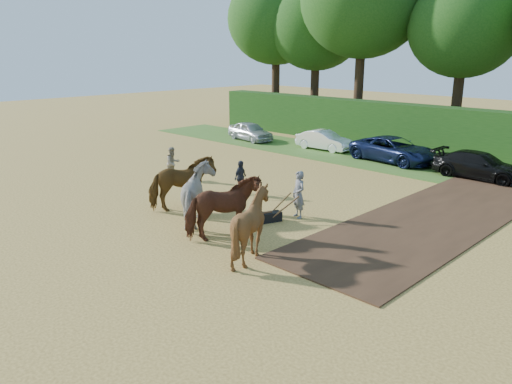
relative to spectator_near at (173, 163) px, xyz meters
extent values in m
plane|color=gold|center=(10.98, -2.84, -0.83)|extent=(120.00, 120.00, 0.00)
cube|color=#472D1C|center=(12.48, 4.16, -0.80)|extent=(4.50, 17.00, 0.05)
cube|color=#38601E|center=(10.98, 11.16, -0.81)|extent=(50.00, 5.00, 0.03)
cube|color=#14380F|center=(10.98, 15.66, 0.67)|extent=(46.00, 1.60, 3.00)
imported|color=#BBB293|center=(0.00, 0.00, 0.00)|extent=(0.63, 0.81, 1.65)
imported|color=#242830|center=(4.51, 0.48, -0.05)|extent=(0.62, 0.99, 1.56)
imported|color=brown|center=(4.52, -2.83, 0.29)|extent=(2.05, 2.91, 2.24)
imported|color=#BCB5A9|center=(6.38, -3.34, 0.29)|extent=(2.74, 2.55, 2.24)
imported|color=brown|center=(8.24, -3.86, 0.29)|extent=(2.05, 2.91, 2.24)
imported|color=brown|center=(10.10, -4.37, 0.30)|extent=(2.40, 2.54, 2.25)
cube|color=black|center=(8.11, -1.42, -0.64)|extent=(0.68, 1.03, 0.37)
cube|color=brown|center=(7.89, -2.02, -0.45)|extent=(0.61, 1.44, 0.11)
cylinder|color=brown|center=(8.09, -0.79, -0.24)|extent=(0.29, 1.07, 0.79)
cylinder|color=brown|center=(8.53, -0.95, -0.24)|extent=(0.57, 0.99, 0.79)
imported|color=#97978F|center=(8.55, -0.22, 0.11)|extent=(0.80, 0.66, 1.87)
imported|color=#BBBDC3|center=(-5.29, 10.81, -0.15)|extent=(4.18, 2.14, 1.36)
imported|color=white|center=(0.76, 11.72, -0.18)|extent=(3.94, 1.47, 1.28)
imported|color=#162047|center=(5.96, 11.59, -0.09)|extent=(5.56, 3.06, 1.48)
imported|color=black|center=(11.16, 11.10, -0.14)|extent=(4.74, 1.96, 1.37)
cylinder|color=#382616|center=(-10.02, 18.66, 2.10)|extent=(0.70, 0.70, 5.85)
ellipsoid|color=#163F11|center=(-10.02, 18.66, 8.17)|extent=(8.40, 8.40, 7.73)
cylinder|color=#382616|center=(-6.02, 19.16, 1.87)|extent=(0.70, 0.70, 5.40)
ellipsoid|color=#163F11|center=(-6.02, 19.16, 7.50)|extent=(7.80, 7.80, 7.18)
cylinder|color=#382616|center=(-1.02, 18.16, 2.44)|extent=(0.70, 0.70, 6.53)
cylinder|color=#382616|center=(5.98, 19.66, 1.76)|extent=(0.70, 0.70, 5.17)
ellipsoid|color=#163F11|center=(5.98, 19.66, 7.12)|extent=(7.40, 7.40, 6.81)
camera|label=1|loc=(20.55, -14.71, 5.53)|focal=35.00mm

